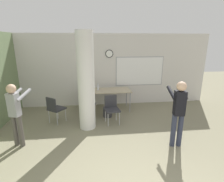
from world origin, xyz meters
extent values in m
cube|color=silver|center=(0.00, 5.06, 1.40)|extent=(8.00, 0.12, 2.80)
cylinder|color=black|center=(-0.01, 4.99, 2.05)|extent=(0.30, 0.03, 0.30)
cylinder|color=white|center=(-0.01, 4.97, 2.05)|extent=(0.26, 0.01, 0.25)
cube|color=#99999E|center=(1.21, 5.00, 1.35)|extent=(1.93, 0.01, 1.16)
cube|color=white|center=(1.21, 4.99, 1.35)|extent=(1.87, 0.02, 1.10)
cylinder|color=white|center=(-0.86, 3.06, 1.40)|extent=(0.48, 0.48, 2.80)
cube|color=tan|center=(-0.21, 4.42, 0.75)|extent=(1.85, 0.78, 0.03)
cylinder|color=gray|center=(-1.07, 4.09, 0.37)|extent=(0.04, 0.04, 0.74)
cylinder|color=gray|center=(0.66, 4.09, 0.37)|extent=(0.04, 0.04, 0.74)
cylinder|color=gray|center=(-1.07, 4.75, 0.37)|extent=(0.04, 0.04, 0.74)
cylinder|color=gray|center=(0.66, 4.75, 0.37)|extent=(0.04, 0.04, 0.74)
cylinder|color=silver|center=(-0.48, 4.44, 0.86)|extent=(0.07, 0.07, 0.19)
cylinder|color=silver|center=(-0.48, 4.44, 0.99)|extent=(0.03, 0.03, 0.08)
cylinder|color=#38383D|center=(-0.20, 3.76, 0.17)|extent=(0.31, 0.31, 0.33)
cube|color=#2D2D33|center=(-0.09, 3.23, 0.45)|extent=(0.50, 0.50, 0.04)
cube|color=#2D2D33|center=(-0.12, 3.43, 0.67)|extent=(0.40, 0.09, 0.40)
cylinder|color=#B7B7BC|center=(-0.24, 3.03, 0.21)|extent=(0.02, 0.02, 0.43)
cylinder|color=#B7B7BC|center=(0.11, 3.08, 0.21)|extent=(0.02, 0.02, 0.43)
cylinder|color=#B7B7BC|center=(-0.30, 3.38, 0.21)|extent=(0.02, 0.02, 0.43)
cylinder|color=#B7B7BC|center=(0.06, 3.43, 0.21)|extent=(0.02, 0.02, 0.43)
cube|color=#2D2D33|center=(-1.83, 3.53, 0.45)|extent=(0.62, 0.62, 0.04)
cube|color=#2D2D33|center=(-1.95, 3.36, 0.67)|extent=(0.34, 0.26, 0.40)
cylinder|color=#B7B7BC|center=(-1.58, 3.56, 0.21)|extent=(0.02, 0.02, 0.43)
cylinder|color=#B7B7BC|center=(-1.87, 3.78, 0.21)|extent=(0.02, 0.02, 0.43)
cylinder|color=#B7B7BC|center=(-1.79, 3.27, 0.21)|extent=(0.02, 0.02, 0.43)
cylinder|color=#B7B7BC|center=(-2.08, 3.49, 0.21)|extent=(0.02, 0.02, 0.43)
cube|color=#2D2D33|center=(-0.85, 3.76, 0.45)|extent=(0.56, 0.56, 0.04)
cube|color=#2D2D33|center=(-0.92, 3.57, 0.67)|extent=(0.38, 0.16, 0.40)
cylinder|color=#B7B7BC|center=(-0.62, 3.88, 0.21)|extent=(0.02, 0.02, 0.43)
cylinder|color=#B7B7BC|center=(-0.96, 3.99, 0.21)|extent=(0.02, 0.02, 0.43)
cylinder|color=#B7B7BC|center=(-0.74, 3.54, 0.21)|extent=(0.02, 0.02, 0.43)
cylinder|color=#B7B7BC|center=(-1.08, 3.65, 0.21)|extent=(0.02, 0.02, 0.43)
cylinder|color=#2D3347|center=(1.41, 1.82, 0.41)|extent=(0.12, 0.12, 0.83)
cylinder|color=#2D3347|center=(1.24, 1.83, 0.41)|extent=(0.12, 0.12, 0.83)
cube|color=black|center=(1.33, 1.83, 1.12)|extent=(0.26, 0.21, 0.59)
sphere|color=#D8AD8C|center=(1.33, 1.83, 1.52)|extent=(0.22, 0.22, 0.22)
cylinder|color=black|center=(1.48, 2.05, 1.31)|extent=(0.13, 0.52, 0.23)
cylinder|color=black|center=(1.21, 2.07, 1.31)|extent=(0.13, 0.52, 0.23)
cube|color=white|center=(1.23, 2.30, 1.31)|extent=(0.05, 0.13, 0.04)
cylinder|color=#514C47|center=(-2.45, 2.25, 0.40)|extent=(0.12, 0.12, 0.79)
cylinder|color=#514C47|center=(-2.60, 2.30, 0.40)|extent=(0.12, 0.12, 0.79)
cube|color=#99999E|center=(-2.53, 2.28, 1.08)|extent=(0.28, 0.25, 0.56)
sphere|color=#D8AD8C|center=(-2.53, 2.28, 1.46)|extent=(0.22, 0.22, 0.22)
cylinder|color=#99999E|center=(-2.34, 2.45, 1.26)|extent=(0.24, 0.50, 0.23)
cylinder|color=#99999E|center=(-2.58, 2.53, 1.26)|extent=(0.24, 0.50, 0.23)
camera|label=1|loc=(-0.68, -1.80, 2.51)|focal=28.00mm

